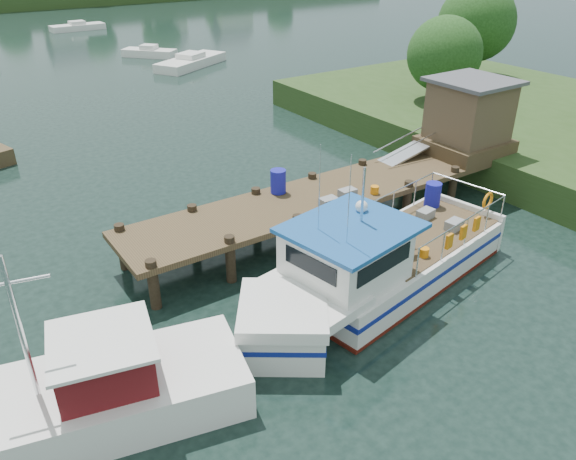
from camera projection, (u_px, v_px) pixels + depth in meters
ground_plane at (288, 238)px, 20.04m from camera, size 160.00×160.00×0.00m
dock at (424, 144)px, 22.20m from camera, size 16.60×3.00×4.78m
lobster_boat at (373, 267)px, 16.57m from camera, size 10.71×4.64×5.11m
work_boat at (65, 402)px, 12.14m from camera, size 8.57×4.11×4.49m
moored_far at (78, 27)px, 61.41m from camera, size 5.73×2.08×0.97m
moored_b at (149, 52)px, 48.49m from camera, size 4.23×4.46×1.02m
moored_c at (191, 61)px, 45.05m from camera, size 7.09×5.38×1.08m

